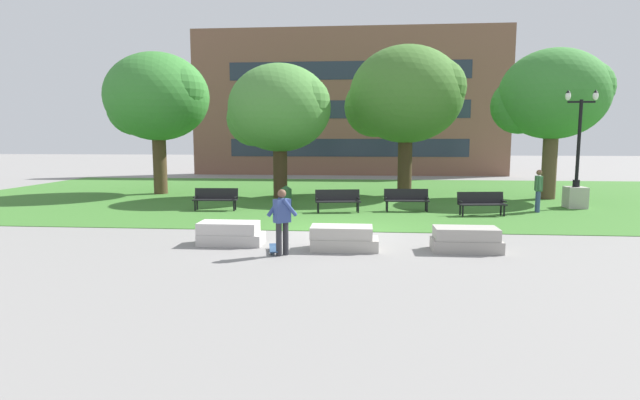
# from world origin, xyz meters

# --- Properties ---
(ground_plane) EXTENTS (140.00, 140.00, 0.00)m
(ground_plane) POSITION_xyz_m (0.00, 0.00, 0.00)
(ground_plane) COLOR gray
(grass_lawn) EXTENTS (40.00, 20.00, 0.02)m
(grass_lawn) POSITION_xyz_m (0.00, 10.00, 0.01)
(grass_lawn) COLOR #3D752D
(grass_lawn) RESTS_ON ground
(concrete_block_center) EXTENTS (1.80, 0.90, 0.64)m
(concrete_block_center) POSITION_xyz_m (-2.96, -2.14, 0.31)
(concrete_block_center) COLOR #BCB7B2
(concrete_block_center) RESTS_ON ground
(concrete_block_left) EXTENTS (1.82, 0.90, 0.64)m
(concrete_block_left) POSITION_xyz_m (0.26, -2.53, 0.31)
(concrete_block_left) COLOR #B2ADA3
(concrete_block_left) RESTS_ON ground
(concrete_block_right) EXTENTS (1.80, 0.90, 0.64)m
(concrete_block_right) POSITION_xyz_m (3.53, -2.43, 0.31)
(concrete_block_right) COLOR #9E9991
(concrete_block_right) RESTS_ON ground
(person_skateboarder) EXTENTS (0.79, 0.44, 1.71)m
(person_skateboarder) POSITION_xyz_m (-1.27, -3.35, 0.97)
(person_skateboarder) COLOR #28282D
(person_skateboarder) RESTS_ON ground
(skateboard) EXTENTS (0.40, 1.04, 0.14)m
(skateboard) POSITION_xyz_m (-1.56, -3.05, 0.09)
(skateboard) COLOR #2D4C75
(skateboard) RESTS_ON ground
(park_bench_near_left) EXTENTS (1.86, 0.79, 0.90)m
(park_bench_near_left) POSITION_xyz_m (-0.23, 4.13, 0.54)
(park_bench_near_left) COLOR black
(park_bench_near_left) RESTS_ON grass_lawn
(park_bench_near_right) EXTENTS (1.82, 0.62, 0.90)m
(park_bench_near_right) POSITION_xyz_m (2.55, 4.64, 0.54)
(park_bench_near_right) COLOR black
(park_bench_near_right) RESTS_ON grass_lawn
(park_bench_far_left) EXTENTS (1.85, 0.75, 0.90)m
(park_bench_far_left) POSITION_xyz_m (5.33, 3.74, 0.54)
(park_bench_far_left) COLOR black
(park_bench_far_left) RESTS_ON grass_lawn
(park_bench_far_right) EXTENTS (1.83, 0.63, 0.90)m
(park_bench_far_right) POSITION_xyz_m (-5.29, 4.23, 0.54)
(park_bench_far_right) COLOR black
(park_bench_far_right) RESTS_ON grass_lawn
(lamp_post_left) EXTENTS (1.32, 0.80, 4.96)m
(lamp_post_left) POSITION_xyz_m (9.82, 6.22, 1.03)
(lamp_post_left) COLOR #ADA89E
(lamp_post_left) RESTS_ON grass_lawn
(tree_near_right) EXTENTS (5.29, 5.03, 6.57)m
(tree_near_right) POSITION_xyz_m (-3.41, 8.80, 4.38)
(tree_near_right) COLOR #42301E
(tree_near_right) RESTS_ON grass_lawn
(tree_far_right) EXTENTS (5.65, 5.38, 7.40)m
(tree_far_right) POSITION_xyz_m (-10.10, 10.01, 5.05)
(tree_far_right) COLOR #4C3823
(tree_far_right) RESTS_ON grass_lawn
(tree_far_left) EXTENTS (6.05, 5.76, 7.61)m
(tree_far_left) POSITION_xyz_m (2.84, 10.32, 5.10)
(tree_far_left) COLOR #42301E
(tree_far_left) RESTS_ON grass_lawn
(tree_near_left) EXTENTS (5.31, 5.06, 7.21)m
(tree_near_left) POSITION_xyz_m (9.76, 9.47, 4.99)
(tree_near_left) COLOR brown
(tree_near_left) RESTS_ON grass_lawn
(trash_bin) EXTENTS (0.49, 0.49, 0.96)m
(trash_bin) POSITION_xyz_m (-2.51, 5.22, 0.50)
(trash_bin) COLOR #234C28
(trash_bin) RESTS_ON grass_lawn
(person_bystander_near_lawn) EXTENTS (0.29, 0.63, 1.71)m
(person_bystander_near_lawn) POSITION_xyz_m (7.80, 4.82, 0.98)
(person_bystander_near_lawn) COLOR #384C7A
(person_bystander_near_lawn) RESTS_ON grass_lawn
(building_facade_distant) EXTENTS (25.15, 1.03, 11.56)m
(building_facade_distant) POSITION_xyz_m (-0.46, 24.50, 5.77)
(building_facade_distant) COLOR brown
(building_facade_distant) RESTS_ON ground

